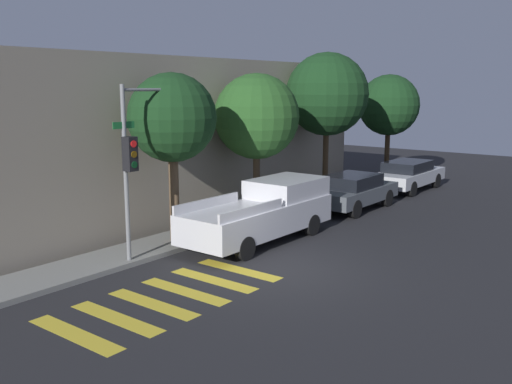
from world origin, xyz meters
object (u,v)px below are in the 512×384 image
Objects in this scene: traffic_light_pole at (141,143)px; pickup_truck at (264,211)px; tree_midblock at (257,117)px; sedan_near_corner at (353,191)px; tree_near_corner at (172,119)px; tree_far_end at (327,95)px; sedan_middle at (408,174)px; tree_behind_truck at (389,105)px.

traffic_light_pole reaches higher than pickup_truck.
traffic_light_pole is at bearing -174.51° from tree_midblock.
sedan_near_corner is (5.75, -0.00, -0.18)m from pickup_truck.
tree_near_corner is at bearing 166.96° from sedan_near_corner.
pickup_truck is at bearing -18.43° from traffic_light_pole.
sedan_near_corner is 4.23m from tree_far_end.
traffic_light_pole is 1.86m from tree_near_corner.
tree_far_end is at bearing 157.54° from sedan_middle.
traffic_light_pole is 5.80m from tree_midblock.
traffic_light_pole is at bearing -176.98° from tree_far_end.
tree_behind_truck is at bearing 0.00° from tree_near_corner.
tree_behind_truck is (6.88, 1.82, 3.10)m from sedan_near_corner.
traffic_light_pole is at bearing 175.13° from sedan_middle.
tree_far_end is (4.73, 0.00, 0.72)m from tree_midblock.
sedan_middle is at bearing -11.28° from tree_midblock.
pickup_truck is 3.87m from tree_midblock.
pickup_truck is at bearing -171.80° from tree_behind_truck.
tree_near_corner is 0.97× the size of tree_behind_truck.
tree_midblock is (4.06, 0.00, -0.12)m from tree_near_corner.
tree_behind_truck is (14.75, 0.00, 0.00)m from tree_near_corner.
traffic_light_pole is 0.87× the size of pickup_truck.
pickup_truck is at bearing 180.00° from sedan_middle.
tree_near_corner is at bearing 172.14° from sedan_middle.
pickup_truck is 7.77m from tree_far_end.
traffic_light_pole is 4.66m from pickup_truck.
tree_behind_truck is at bearing 8.20° from pickup_truck.
sedan_middle is at bearing -130.41° from tree_behind_truck.
tree_behind_truck reaches higher than sedan_middle.
tree_behind_truck reaches higher than sedan_near_corner.
pickup_truck is at bearing -40.76° from tree_near_corner.
sedan_middle is at bearing -4.87° from traffic_light_pole.
tree_near_corner is at bearing -180.00° from tree_behind_truck.
pickup_truck is 11.09m from sedan_middle.
tree_near_corner is at bearing 139.24° from pickup_truck.
sedan_middle is (5.33, 0.00, -0.00)m from sedan_near_corner.
tree_behind_truck is at bearing 0.00° from tree_far_end.
sedan_middle is 9.78m from tree_midblock.
pickup_truck is at bearing 180.00° from sedan_near_corner.
tree_far_end is (-4.41, 1.82, 3.70)m from sedan_middle.
sedan_near_corner is 0.84× the size of tree_near_corner.
tree_behind_truck is (1.55, 1.82, 3.11)m from sedan_middle.
sedan_middle is at bearing -0.00° from pickup_truck.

